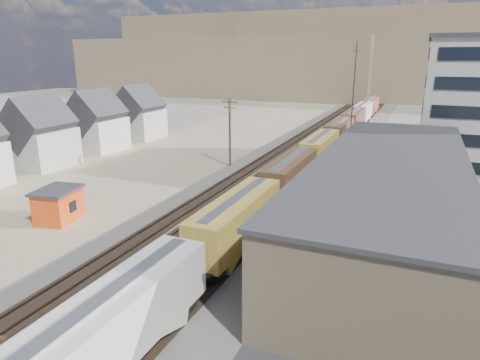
% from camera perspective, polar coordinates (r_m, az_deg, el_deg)
% --- Properties ---
extents(ground, '(300.00, 300.00, 0.00)m').
position_cam_1_polar(ground, '(27.21, -23.49, -21.00)').
color(ground, '#6B6356').
rests_on(ground, ground).
extents(ballast_bed, '(18.00, 200.00, 0.06)m').
position_cam_1_polar(ballast_bed, '(68.16, 8.01, 2.74)').
color(ballast_bed, '#4C4742').
rests_on(ballast_bed, ground).
extents(dirt_yard, '(24.00, 180.00, 0.03)m').
position_cam_1_polar(dirt_yard, '(67.41, -10.99, 2.43)').
color(dirt_yard, '#83785A').
rests_on(dirt_yard, ground).
extents(asphalt_lot, '(26.00, 120.00, 0.04)m').
position_cam_1_polar(asphalt_lot, '(51.82, 27.44, -3.41)').
color(asphalt_lot, '#232326').
rests_on(asphalt_lot, ground).
extents(rail_tracks, '(11.40, 200.00, 0.24)m').
position_cam_1_polar(rail_tracks, '(68.28, 7.56, 2.85)').
color(rail_tracks, black).
rests_on(rail_tracks, ground).
extents(freight_train, '(3.00, 119.74, 4.46)m').
position_cam_1_polar(freight_train, '(70.82, 11.99, 5.34)').
color(freight_train, black).
rests_on(freight_train, ground).
extents(warehouse, '(12.40, 40.40, 7.25)m').
position_cam_1_polar(warehouse, '(40.99, 19.18, -1.98)').
color(warehouse, tan).
rests_on(warehouse, ground).
extents(utility_pole_north, '(2.20, 0.32, 10.00)m').
position_cam_1_polar(utility_pole_north, '(62.50, -1.36, 6.59)').
color(utility_pole_north, '#382619').
rests_on(utility_pole_north, ground).
extents(radio_mast, '(1.20, 0.16, 18.00)m').
position_cam_1_polar(radio_mast, '(75.18, 14.84, 10.66)').
color(radio_mast, black).
rests_on(radio_mast, ground).
extents(townhouse_row, '(8.15, 68.16, 10.47)m').
position_cam_1_polar(townhouse_row, '(65.28, -29.03, 4.09)').
color(townhouse_row, '#B7B2A8').
rests_on(townhouse_row, ground).
extents(hills_north, '(265.00, 80.00, 32.00)m').
position_cam_1_polar(hills_north, '(182.77, 18.45, 15.01)').
color(hills_north, brown).
rests_on(hills_north, ground).
extents(maintenance_shed, '(4.30, 5.13, 3.34)m').
position_cam_1_polar(maintenance_shed, '(45.85, -23.06, -3.04)').
color(maintenance_shed, '#DB4614').
rests_on(maintenance_shed, ground).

